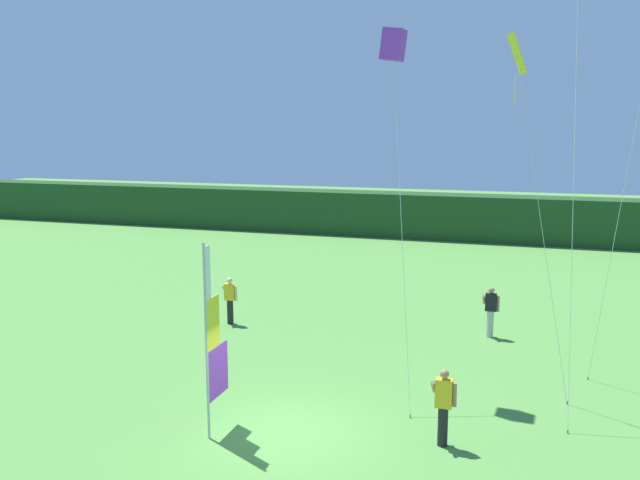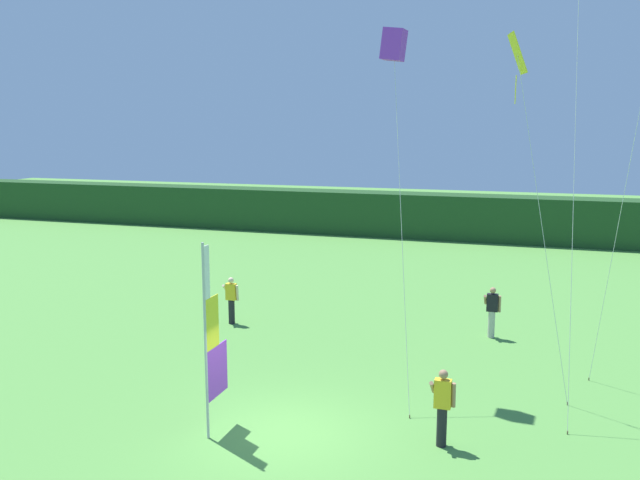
{
  "view_description": "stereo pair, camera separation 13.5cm",
  "coord_description": "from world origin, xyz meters",
  "px_view_note": "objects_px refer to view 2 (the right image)",
  "views": [
    {
      "loc": [
        5.06,
        -13.09,
        6.86
      ],
      "look_at": [
        -0.06,
        2.9,
        3.97
      ],
      "focal_mm": 37.11,
      "sensor_mm": 36.0,
      "label": 1
    },
    {
      "loc": [
        5.18,
        -13.05,
        6.86
      ],
      "look_at": [
        -0.06,
        2.9,
        3.97
      ],
      "focal_mm": 37.11,
      "sensor_mm": 36.0,
      "label": 2
    }
  ],
  "objects_px": {
    "person_near_banner": "(492,311)",
    "person_far_left": "(231,299)",
    "banner_flag": "(212,343)",
    "kite_yellow_diamond_3": "(519,69)",
    "person_mid_field": "(442,405)",
    "kite_purple_box_0": "(394,46)"
  },
  "relations": [
    {
      "from": "person_mid_field",
      "to": "person_far_left",
      "type": "height_order",
      "value": "person_mid_field"
    },
    {
      "from": "kite_yellow_diamond_3",
      "to": "banner_flag",
      "type": "bearing_deg",
      "value": -141.39
    },
    {
      "from": "person_far_left",
      "to": "person_mid_field",
      "type": "bearing_deg",
      "value": -39.36
    },
    {
      "from": "person_near_banner",
      "to": "kite_yellow_diamond_3",
      "type": "bearing_deg",
      "value": -81.53
    },
    {
      "from": "banner_flag",
      "to": "person_near_banner",
      "type": "distance_m",
      "value": 10.64
    },
    {
      "from": "kite_yellow_diamond_3",
      "to": "kite_purple_box_0",
      "type": "bearing_deg",
      "value": 179.64
    },
    {
      "from": "banner_flag",
      "to": "person_mid_field",
      "type": "xyz_separation_m",
      "value": [
        4.99,
        0.96,
        -1.2
      ]
    },
    {
      "from": "person_near_banner",
      "to": "kite_purple_box_0",
      "type": "distance_m",
      "value": 9.38
    },
    {
      "from": "person_far_left",
      "to": "kite_purple_box_0",
      "type": "distance_m",
      "value": 10.58
    },
    {
      "from": "person_near_banner",
      "to": "person_far_left",
      "type": "relative_size",
      "value": 1.02
    },
    {
      "from": "person_near_banner",
      "to": "kite_purple_box_0",
      "type": "bearing_deg",
      "value": -121.75
    },
    {
      "from": "person_near_banner",
      "to": "kite_yellow_diamond_3",
      "type": "xyz_separation_m",
      "value": [
        0.62,
        -4.15,
        7.37
      ]
    },
    {
      "from": "person_mid_field",
      "to": "kite_purple_box_0",
      "type": "xyz_separation_m",
      "value": [
        -2.05,
        3.94,
        8.01
      ]
    },
    {
      "from": "person_far_left",
      "to": "banner_flag",
      "type": "bearing_deg",
      "value": -66.96
    },
    {
      "from": "banner_flag",
      "to": "kite_purple_box_0",
      "type": "height_order",
      "value": "kite_purple_box_0"
    },
    {
      "from": "person_near_banner",
      "to": "kite_yellow_diamond_3",
      "type": "relative_size",
      "value": 0.19
    },
    {
      "from": "banner_flag",
      "to": "person_near_banner",
      "type": "height_order",
      "value": "banner_flag"
    },
    {
      "from": "person_near_banner",
      "to": "kite_yellow_diamond_3",
      "type": "distance_m",
      "value": 8.48
    },
    {
      "from": "person_mid_field",
      "to": "kite_purple_box_0",
      "type": "height_order",
      "value": "kite_purple_box_0"
    },
    {
      "from": "kite_purple_box_0",
      "to": "kite_yellow_diamond_3",
      "type": "height_order",
      "value": "kite_purple_box_0"
    },
    {
      "from": "person_mid_field",
      "to": "banner_flag",
      "type": "bearing_deg",
      "value": -169.08
    },
    {
      "from": "banner_flag",
      "to": "kite_yellow_diamond_3",
      "type": "bearing_deg",
      "value": 38.61
    }
  ]
}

